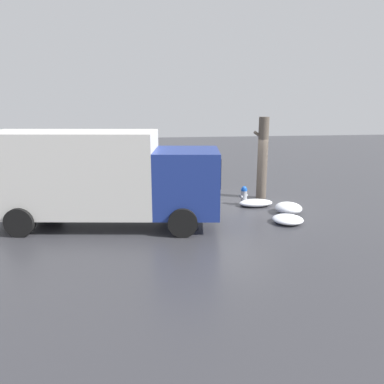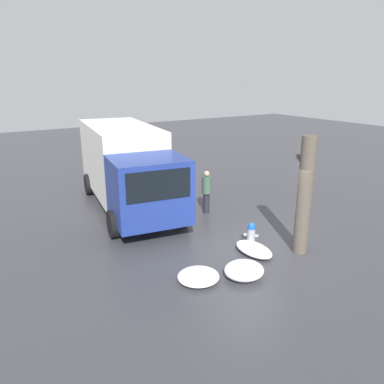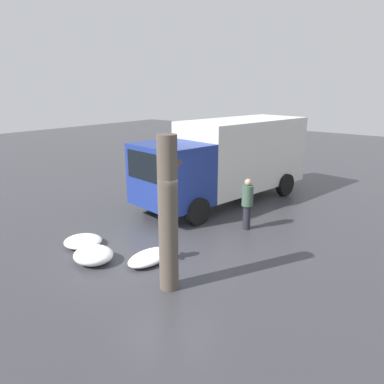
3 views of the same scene
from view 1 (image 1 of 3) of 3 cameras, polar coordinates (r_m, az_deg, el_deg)
name	(u,v)px [view 1 (image 1 of 3)]	position (r m, az deg, el deg)	size (l,w,h in m)	color
ground_plane	(244,205)	(15.09, 7.87, -1.95)	(60.00, 60.00, 0.00)	#38383D
fire_hydrant	(244,195)	(14.99, 7.90, -0.50)	(0.39, 0.38, 0.76)	gray
tree_trunk	(262,158)	(15.97, 10.69, 5.10)	(0.64, 0.42, 3.41)	brown
delivery_truck	(99,175)	(12.56, -13.93, 2.50)	(7.69, 3.46, 3.09)	navy
pedestrian	(164,183)	(14.83, -4.27, 1.38)	(0.35, 0.35, 1.62)	#23232D
snow_pile_by_hydrant	(256,203)	(14.95, 9.70, -1.64)	(1.32, 0.75, 0.27)	white
snow_pile_curbside	(288,219)	(13.12, 14.39, -4.05)	(1.03, 1.07, 0.26)	white
snow_pile_by_tree	(288,208)	(14.23, 14.49, -2.37)	(0.96, 1.04, 0.40)	white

